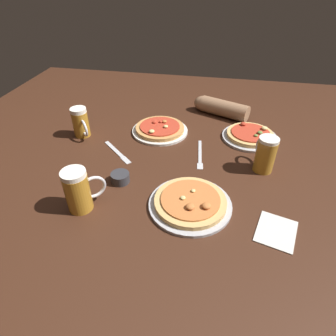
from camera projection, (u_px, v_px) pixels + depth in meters
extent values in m
cube|color=#3D2114|center=(168.00, 175.00, 1.20)|extent=(2.40, 2.40, 0.03)
cylinder|color=#B2B2B7|center=(190.00, 205.00, 1.03)|extent=(0.30, 0.30, 0.01)
cylinder|color=tan|center=(190.00, 202.00, 1.02)|extent=(0.26, 0.26, 0.02)
cylinder|color=#C67038|center=(190.00, 199.00, 1.01)|extent=(0.21, 0.21, 0.01)
ellipsoid|color=#C67038|center=(190.00, 207.00, 0.97)|extent=(0.03, 0.03, 0.02)
ellipsoid|color=#C67038|center=(206.00, 206.00, 0.97)|extent=(0.03, 0.03, 0.02)
ellipsoid|color=#DBC67A|center=(183.00, 198.00, 1.01)|extent=(0.02, 0.02, 0.01)
ellipsoid|color=#DBC67A|center=(193.00, 191.00, 1.04)|extent=(0.02, 0.02, 0.01)
cylinder|color=#B2B2B7|center=(250.00, 137.00, 1.41)|extent=(0.27, 0.27, 0.01)
cylinder|color=tan|center=(250.00, 135.00, 1.40)|extent=(0.23, 0.23, 0.02)
cylinder|color=#B73823|center=(251.00, 133.00, 1.40)|extent=(0.19, 0.19, 0.01)
ellipsoid|color=#DBC67A|center=(265.00, 128.00, 1.41)|extent=(0.03, 0.03, 0.02)
ellipsoid|color=#B73823|center=(243.00, 124.00, 1.45)|extent=(0.03, 0.03, 0.01)
ellipsoid|color=olive|center=(256.00, 135.00, 1.36)|extent=(0.02, 0.02, 0.01)
ellipsoid|color=olive|center=(260.00, 132.00, 1.38)|extent=(0.03, 0.03, 0.01)
cylinder|color=silver|center=(160.00, 131.00, 1.46)|extent=(0.28, 0.28, 0.01)
cylinder|color=tan|center=(160.00, 128.00, 1.45)|extent=(0.25, 0.25, 0.02)
cylinder|color=#B73823|center=(160.00, 126.00, 1.45)|extent=(0.20, 0.20, 0.01)
ellipsoid|color=#B73823|center=(154.00, 122.00, 1.47)|extent=(0.02, 0.02, 0.01)
ellipsoid|color=#DBC67A|center=(166.00, 126.00, 1.43)|extent=(0.02, 0.02, 0.01)
ellipsoid|color=#DBC67A|center=(152.00, 131.00, 1.38)|extent=(0.03, 0.03, 0.01)
ellipsoid|color=#C67038|center=(165.00, 121.00, 1.47)|extent=(0.02, 0.02, 0.01)
ellipsoid|color=#B73823|center=(161.00, 122.00, 1.47)|extent=(0.02, 0.02, 0.01)
cylinder|color=#B27A23|center=(78.00, 192.00, 0.98)|extent=(0.09, 0.09, 0.15)
cylinder|color=white|center=(73.00, 174.00, 0.93)|extent=(0.09, 0.09, 0.02)
torus|color=silver|center=(93.00, 187.00, 1.00)|extent=(0.08, 0.07, 0.09)
cylinder|color=#B27A23|center=(81.00, 124.00, 1.40)|extent=(0.08, 0.08, 0.13)
cylinder|color=white|center=(78.00, 110.00, 1.36)|extent=(0.08, 0.08, 0.02)
torus|color=silver|center=(84.00, 128.00, 1.37)|extent=(0.06, 0.07, 0.08)
cylinder|color=#B27A23|center=(265.00, 156.00, 1.17)|extent=(0.08, 0.08, 0.14)
cylinder|color=white|center=(269.00, 140.00, 1.12)|extent=(0.08, 0.08, 0.01)
torus|color=silver|center=(261.00, 149.00, 1.21)|extent=(0.04, 0.09, 0.09)
cylinder|color=#333338|center=(120.00, 178.00, 1.13)|extent=(0.07, 0.07, 0.04)
cube|color=silver|center=(276.00, 231.00, 0.93)|extent=(0.16, 0.17, 0.01)
cube|color=silver|center=(200.00, 152.00, 1.31)|extent=(0.03, 0.20, 0.01)
cube|color=silver|center=(200.00, 166.00, 1.22)|extent=(0.03, 0.05, 0.00)
cube|color=silver|center=(115.00, 150.00, 1.33)|extent=(0.14, 0.13, 0.01)
cube|color=silver|center=(126.00, 160.00, 1.26)|extent=(0.06, 0.06, 0.00)
cylinder|color=#936B4C|center=(224.00, 109.00, 1.59)|extent=(0.28, 0.19, 0.09)
ellipsoid|color=#936B4C|center=(203.00, 103.00, 1.65)|extent=(0.10, 0.08, 0.08)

